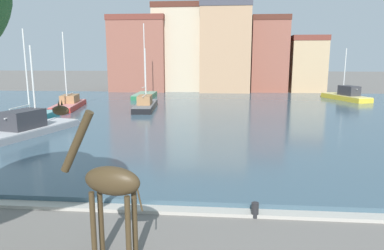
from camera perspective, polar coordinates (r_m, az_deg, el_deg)
harbor_water at (r=31.56m, az=4.94°, el=1.68°), size 76.40×40.01×0.29m
quay_edge_coping at (r=12.02m, az=4.47°, el=-14.02°), size 76.40×0.50×0.12m
giraffe_statue at (r=8.87m, az=-13.62°, el=-9.27°), size 2.34×0.84×4.11m
sailboat_grey at (r=25.33m, az=-24.20°, el=-0.42°), size 4.04×8.44×5.96m
sailboat_green at (r=45.32m, az=-7.59°, el=4.76°), size 2.66×7.42×9.43m
sailboat_red at (r=36.29m, az=-19.71°, el=2.89°), size 3.39×8.43×7.62m
sailboat_black at (r=34.86m, az=-7.50°, el=3.18°), size 2.51×8.40×6.10m
sailboat_teal at (r=30.26m, az=-24.72°, el=0.84°), size 2.09×8.74×7.33m
sailboat_yellow at (r=45.93m, az=23.46°, el=4.30°), size 4.29×8.27×6.35m
mooring_bollard at (r=11.85m, az=10.26°, el=-13.52°), size 0.24×0.24×0.50m
townhouse_narrow_midrow at (r=54.83m, az=-8.46°, el=11.25°), size 8.46×6.85×11.36m
townhouse_end_terrace at (r=55.15m, az=-1.98°, el=12.29°), size 7.74×7.29×13.16m
townhouse_tall_gabled at (r=53.20m, az=5.44°, el=12.25°), size 7.30×7.28×13.06m
townhouse_corner_house at (r=56.70m, az=12.40°, el=11.18°), size 5.60×6.08×11.52m
townhouse_wide_warehouse at (r=57.82m, az=18.23°, el=9.43°), size 5.33×5.52×8.60m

